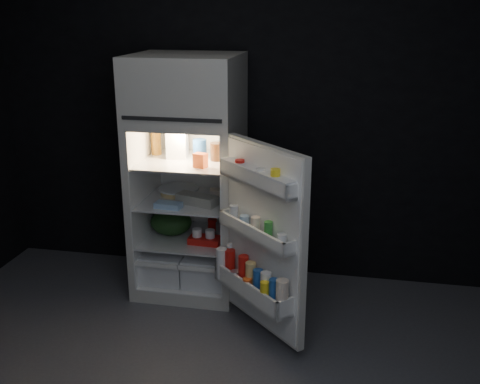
% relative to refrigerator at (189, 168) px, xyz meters
% --- Properties ---
extents(wall_back, '(4.00, 0.00, 2.70)m').
position_rel_refrigerator_xyz_m(wall_back, '(0.34, 0.38, 0.39)').
color(wall_back, black).
rests_on(wall_back, ground).
extents(refrigerator, '(0.76, 0.71, 1.78)m').
position_rel_refrigerator_xyz_m(refrigerator, '(0.00, 0.00, 0.00)').
color(refrigerator, silver).
rests_on(refrigerator, ground).
extents(fridge_door, '(0.65, 0.64, 1.22)m').
position_rel_refrigerator_xyz_m(fridge_door, '(0.65, -0.64, -0.28)').
color(fridge_door, silver).
rests_on(fridge_door, ground).
extents(milk_jug, '(0.16, 0.16, 0.24)m').
position_rel_refrigerator_xyz_m(milk_jug, '(-0.09, 0.02, 0.19)').
color(milk_jug, white).
rests_on(milk_jug, refrigerator).
extents(mayo_jar, '(0.11, 0.11, 0.14)m').
position_rel_refrigerator_xyz_m(mayo_jar, '(0.08, 0.04, 0.14)').
color(mayo_jar, '#1C4998').
rests_on(mayo_jar, refrigerator).
extents(jam_jar, '(0.12, 0.12, 0.13)m').
position_rel_refrigerator_xyz_m(jam_jar, '(0.21, -0.00, 0.14)').
color(jam_jar, black).
rests_on(jam_jar, refrigerator).
extents(amber_bottle, '(0.10, 0.10, 0.22)m').
position_rel_refrigerator_xyz_m(amber_bottle, '(-0.28, 0.08, 0.18)').
color(amber_bottle, '#AA6B1B').
rests_on(amber_bottle, refrigerator).
extents(small_carton, '(0.10, 0.09, 0.10)m').
position_rel_refrigerator_xyz_m(small_carton, '(0.15, -0.21, 0.12)').
color(small_carton, '#E2511A').
rests_on(small_carton, refrigerator).
extents(egg_carton, '(0.33, 0.21, 0.07)m').
position_rel_refrigerator_xyz_m(egg_carton, '(0.10, -0.14, -0.19)').
color(egg_carton, gray).
rests_on(egg_carton, refrigerator).
extents(pie, '(0.35, 0.35, 0.04)m').
position_rel_refrigerator_xyz_m(pie, '(-0.10, 0.06, -0.21)').
color(pie, tan).
rests_on(pie, refrigerator).
extents(flat_package, '(0.20, 0.11, 0.04)m').
position_rel_refrigerator_xyz_m(flat_package, '(-0.08, -0.26, -0.21)').
color(flat_package, '#85A9CE').
rests_on(flat_package, refrigerator).
extents(wrapped_pkg, '(0.12, 0.11, 0.05)m').
position_rel_refrigerator_xyz_m(wrapped_pkg, '(0.19, 0.08, -0.20)').
color(wrapped_pkg, beige).
rests_on(wrapped_pkg, refrigerator).
extents(produce_bag, '(0.39, 0.36, 0.20)m').
position_rel_refrigerator_xyz_m(produce_bag, '(-0.15, -0.03, -0.43)').
color(produce_bag, '#193815').
rests_on(produce_bag, refrigerator).
extents(yogurt_tray, '(0.24, 0.14, 0.05)m').
position_rel_refrigerator_xyz_m(yogurt_tray, '(0.15, -0.15, -0.50)').
color(yogurt_tray, red).
rests_on(yogurt_tray, refrigerator).
extents(small_can_red, '(0.09, 0.09, 0.09)m').
position_rel_refrigerator_xyz_m(small_can_red, '(0.14, 0.12, -0.48)').
color(small_can_red, red).
rests_on(small_can_red, refrigerator).
extents(small_can_silver, '(0.08, 0.08, 0.09)m').
position_rel_refrigerator_xyz_m(small_can_silver, '(0.22, 0.05, -0.48)').
color(small_can_silver, silver).
rests_on(small_can_silver, refrigerator).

